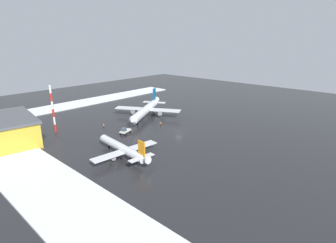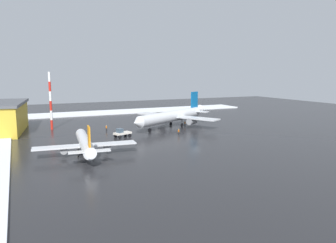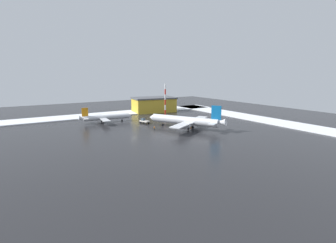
# 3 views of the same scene
# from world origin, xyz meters

# --- Properties ---
(ground_plane) EXTENTS (240.00, 240.00, 0.00)m
(ground_plane) POSITION_xyz_m (0.00, 0.00, 0.00)
(ground_plane) COLOR #232326
(snow_bank_far) EXTENTS (152.00, 16.00, 0.43)m
(snow_bank_far) POSITION_xyz_m (0.00, -50.00, 0.21)
(snow_bank_far) COLOR white
(snow_bank_far) RESTS_ON ground_plane
(snow_bank_left) EXTENTS (14.00, 116.00, 0.43)m
(snow_bank_left) POSITION_xyz_m (-67.00, 0.00, 0.21)
(snow_bank_left) COLOR white
(snow_bank_left) RESTS_ON ground_plane
(airplane_parked_portside) EXTENTS (27.73, 32.47, 10.55)m
(airplane_parked_portside) POSITION_xyz_m (-22.05, 4.24, 3.49)
(airplane_parked_portside) COLOR silver
(airplane_parked_portside) RESTS_ON ground_plane
(airplane_foreground_jet) EXTENTS (25.14, 20.90, 7.46)m
(airplane_foreground_jet) POSITION_xyz_m (1.87, -27.70, 2.47)
(airplane_foreground_jet) COLOR silver
(airplane_foreground_jet) RESTS_ON ground_plane
(pushback_tug) EXTENTS (3.54, 5.06, 2.50)m
(pushback_tug) POSITION_xyz_m (-12.35, -15.37, 1.28)
(pushback_tug) COLOR silver
(pushback_tug) RESTS_ON ground_plane
(ground_crew_near_tug) EXTENTS (0.36, 0.36, 1.71)m
(ground_crew_near_tug) POSITION_xyz_m (-23.63, -16.64, 0.97)
(ground_crew_near_tug) COLOR black
(ground_crew_near_tug) RESTS_ON ground_plane
(ground_crew_beside_wing) EXTENTS (0.36, 0.36, 1.71)m
(ground_crew_beside_wing) POSITION_xyz_m (-9.22, -0.05, 0.97)
(ground_crew_beside_wing) COLOR black
(ground_crew_beside_wing) RESTS_ON ground_plane
(ground_crew_mid_apron) EXTENTS (0.36, 0.36, 1.71)m
(ground_crew_mid_apron) POSITION_xyz_m (-21.49, 8.42, 0.97)
(ground_crew_mid_apron) COLOR black
(ground_crew_mid_apron) RESTS_ON ground_plane
(antenna_mast) EXTENTS (0.70, 0.70, 17.33)m
(antenna_mast) POSITION_xyz_m (-33.33, -30.92, 8.66)
(antenna_mast) COLOR red
(antenna_mast) RESTS_ON ground_plane
(cargo_hangar) EXTENTS (26.90, 18.44, 8.80)m
(cargo_hangar) POSITION_xyz_m (-34.33, -45.74, 4.44)
(cargo_hangar) COLOR gold
(cargo_hangar) RESTS_ON ground_plane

